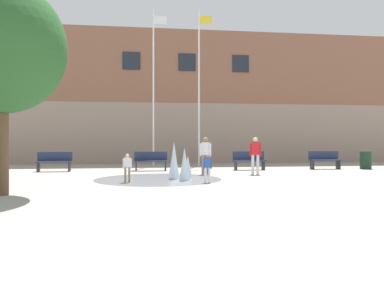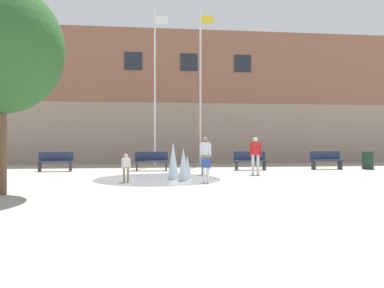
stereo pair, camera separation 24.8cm
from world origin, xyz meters
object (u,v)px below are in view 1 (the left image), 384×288
Objects in this scene: park_bench_far_left at (54,161)px; park_bench_near_trashcan at (325,160)px; park_bench_left_of_flagpoles at (151,161)px; trash_can at (366,160)px; adult_watching at (255,153)px; flagpole_left at (154,83)px; child_running at (208,166)px; street_tree_foreground at (2,47)px; child_with_pink_shirt at (127,166)px; flagpole_right at (199,83)px; park_bench_center at (249,160)px; adult_in_red at (205,153)px; lamp_post_left_lane at (2,116)px.

park_bench_far_left is 1.00× the size of park_bench_near_trashcan.
park_bench_left_of_flagpoles reaches higher than trash_can.
flagpole_left is at bearing -41.66° from adult_watching.
park_bench_far_left is 8.43m from child_running.
flagpole_left is (-4.16, 5.88, 3.79)m from adult_watching.
park_bench_far_left is 0.18× the size of flagpole_left.
flagpole_left reaches higher than child_running.
street_tree_foreground is (-8.42, -5.07, 2.96)m from adult_watching.
park_bench_left_of_flagpoles is 5.11m from child_with_pink_shirt.
child_running is 0.62× the size of adult_watching.
park_bench_near_trashcan is 10.13m from flagpole_left.
adult_watching is at bearing -150.17° from park_bench_near_trashcan.
park_bench_near_trashcan is at bearing -0.65° from park_bench_far_left.
park_bench_left_of_flagpoles is at bearing -0.79° from park_bench_far_left.
park_bench_near_trashcan is 0.18× the size of flagpole_right.
street_tree_foreground is at bearing -139.57° from park_bench_center.
child_running reaches higher than park_bench_far_left.
child_with_pink_shirt is (-3.18, -2.72, -0.35)m from adult_in_red.
flagpole_left is (-1.60, 8.76, 4.14)m from child_running.
lamp_post_left_lane reaches higher than child_with_pink_shirt.
flagpole_right is 12.96m from street_tree_foreground.
lamp_post_left_lane reaches higher than adult_watching.
street_tree_foreground is (0.47, -7.75, 3.42)m from park_bench_far_left.
park_bench_center is at bearing -87.00° from adult_watching.
adult_watching is 10.59m from lamp_post_left_lane.
park_bench_near_trashcan is at bearing -29.42° from flagpole_right.
park_bench_left_of_flagpoles and park_bench_near_trashcan have the same top height.
child_running reaches higher than park_bench_center.
park_bench_far_left is at bearing 110.35° from adult_in_red.
park_bench_center is at bearing 29.83° from child_with_pink_shirt.
child_running is 0.11× the size of flagpole_left.
flagpole_right is at bearing 156.10° from trash_can.
child_running is 0.27× the size of lamp_post_left_lane.
park_bench_near_trashcan is at bearing 174.17° from trash_can.
flagpole_left reaches higher than park_bench_left_of_flagpoles.
child_running is at bearing -119.24° from park_bench_center.
park_bench_center is 0.28× the size of street_tree_foreground.
street_tree_foreground reaches higher than adult_watching.
park_bench_near_trashcan is at bearing -31.66° from adult_in_red.
flagpole_right reaches higher than adult_watching.
child_running is 8.83m from lamp_post_left_lane.
lamp_post_left_lane is (-6.07, -2.03, 1.96)m from park_bench_left_of_flagpoles.
child_running is at bearing -150.24° from trash_can.
adult_in_red is at bearing -166.95° from trash_can.
adult_in_red is at bearing -161.22° from park_bench_near_trashcan.
park_bench_center is 1.78× the size of trash_can.
child_running is 0.11× the size of flagpole_right.
flagpole_left is at bearing 85.95° from park_bench_left_of_flagpoles.
adult_watching is 6.93m from trash_can.
child_running is at bearing -41.26° from park_bench_far_left.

